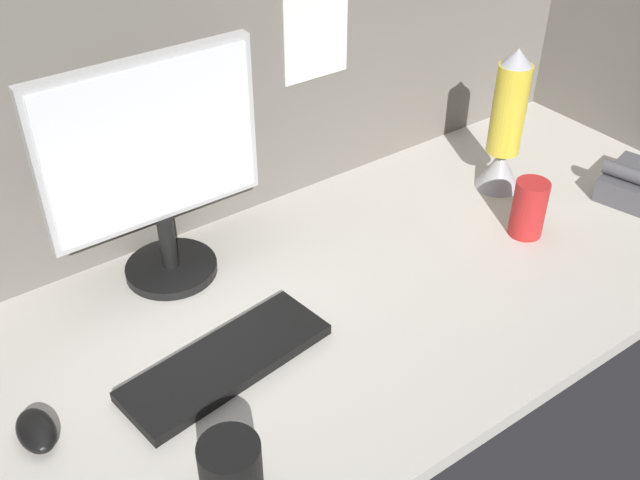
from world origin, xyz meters
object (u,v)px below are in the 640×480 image
(monitor, at_px, (155,163))
(lava_lamp, at_px, (505,132))
(keyboard, at_px, (226,361))
(mouse, at_px, (36,431))
(mug_black_travel, at_px, (231,471))
(mug_red_plastic, at_px, (529,208))

(monitor, xyz_separation_m, lava_lamp, (0.76, -0.16, -0.10))
(keyboard, xyz_separation_m, mouse, (-0.31, 0.04, 0.01))
(keyboard, distance_m, mug_black_travel, 0.26)
(monitor, relative_size, lava_lamp, 1.32)
(mouse, relative_size, mug_red_plastic, 0.77)
(mouse, bearing_deg, lava_lamp, 5.00)
(monitor, distance_m, mug_red_plastic, 0.77)
(mouse, bearing_deg, keyboard, -6.67)
(lava_lamp, bearing_deg, mug_red_plastic, -118.83)
(monitor, height_order, keyboard, monitor)
(keyboard, bearing_deg, monitor, 74.61)
(monitor, distance_m, mouse, 0.49)
(monitor, bearing_deg, keyboard, -97.78)
(mug_black_travel, height_order, mug_red_plastic, mug_red_plastic)
(mug_black_travel, bearing_deg, mug_red_plastic, 13.35)
(monitor, distance_m, mug_black_travel, 0.58)
(mug_black_travel, bearing_deg, lava_lamp, 21.53)
(mug_black_travel, xyz_separation_m, mug_red_plastic, (0.83, 0.20, 0.01))
(keyboard, xyz_separation_m, mug_red_plastic, (0.71, -0.03, 0.05))
(keyboard, distance_m, mouse, 0.31)
(monitor, xyz_separation_m, mug_black_travel, (-0.16, -0.52, -0.19))
(monitor, height_order, mug_red_plastic, monitor)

